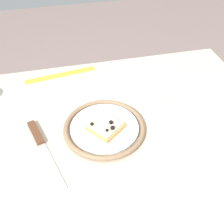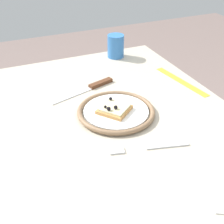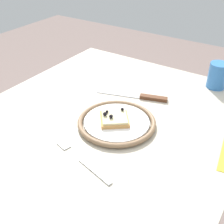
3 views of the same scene
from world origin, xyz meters
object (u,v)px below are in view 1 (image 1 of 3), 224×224
(plate, at_px, (104,128))
(knife, at_px, (40,141))
(pizza_slice_near, at_px, (106,126))
(napkin, at_px, (210,84))
(dining_table, at_px, (117,163))
(fork, at_px, (162,117))
(measuring_tape, at_px, (61,75))

(plate, distance_m, knife, 0.18)
(pizza_slice_near, height_order, napkin, pizza_slice_near)
(dining_table, xyz_separation_m, napkin, (-0.36, -0.17, 0.10))
(fork, height_order, napkin, same)
(measuring_tape, bearing_deg, fork, 126.30)
(fork, relative_size, measuring_tape, 0.81)
(dining_table, distance_m, measuring_tape, 0.37)
(dining_table, distance_m, napkin, 0.41)
(dining_table, relative_size, knife, 4.05)
(plate, height_order, pizza_slice_near, pizza_slice_near)
(knife, bearing_deg, plate, -178.19)
(pizza_slice_near, relative_size, napkin, 0.79)
(plate, distance_m, measuring_tape, 0.31)
(pizza_slice_near, height_order, knife, pizza_slice_near)
(fork, bearing_deg, dining_table, 20.84)
(pizza_slice_near, distance_m, knife, 0.18)
(fork, xyz_separation_m, measuring_tape, (0.27, -0.28, -0.00))
(dining_table, relative_size, plate, 4.23)
(pizza_slice_near, relative_size, measuring_tape, 0.46)
(fork, bearing_deg, napkin, -152.19)
(measuring_tape, height_order, napkin, napkin)
(knife, xyz_separation_m, measuring_tape, (-0.08, -0.30, -0.00))
(pizza_slice_near, xyz_separation_m, measuring_tape, (0.10, -0.30, -0.02))
(knife, bearing_deg, dining_table, 169.01)
(measuring_tape, bearing_deg, dining_table, 102.28)
(knife, bearing_deg, fork, -177.21)
(plate, distance_m, fork, 0.17)
(napkin, bearing_deg, pizza_slice_near, 18.76)
(plate, xyz_separation_m, napkin, (-0.39, -0.12, -0.01))
(plate, height_order, knife, plate)
(knife, relative_size, napkin, 1.65)
(plate, height_order, measuring_tape, plate)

